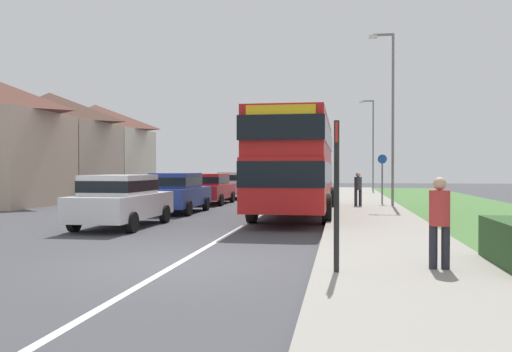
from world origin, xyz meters
name	(u,v)px	position (x,y,z in m)	size (l,w,h in m)	color
ground_plane	(177,264)	(0.00, 0.00, 0.00)	(120.00, 120.00, 0.00)	#424247
lane_marking_centre	(250,222)	(0.00, 8.00, 0.00)	(0.14, 60.00, 0.01)	silver
pavement_near_side	(381,229)	(4.20, 6.00, 0.06)	(3.20, 68.00, 0.12)	gray
double_decker_bus	(297,161)	(1.36, 10.92, 2.14)	(2.80, 11.32, 3.70)	red
parked_car_white	(122,198)	(-3.64, 5.81, 0.90)	(1.96, 4.51, 1.63)	silver
parked_car_blue	(177,191)	(-3.59, 11.22, 0.91)	(1.87, 4.39, 1.65)	navy
parked_car_red	(210,187)	(-3.64, 16.84, 0.87)	(1.94, 4.44, 1.57)	#B21E1E
parked_car_silver	(234,184)	(-3.46, 22.12, 0.90)	(1.88, 4.25, 1.63)	#B7B7BC
pedestrian_at_stop	(439,218)	(4.71, -0.32, 0.98)	(0.34, 0.34, 1.67)	#23232D
pedestrian_walking_away	(358,187)	(3.83, 14.99, 0.98)	(0.34, 0.34, 1.67)	#23232D
bus_stop_sign	(337,185)	(3.00, -0.85, 1.54)	(0.09, 0.52, 2.60)	black
cycle_route_sign	(382,177)	(5.04, 16.65, 1.43)	(0.44, 0.08, 2.52)	slate
street_lamp_mid	(391,109)	(5.31, 15.28, 4.58)	(1.14, 0.20, 8.04)	slate
street_lamp_far	(372,139)	(5.44, 32.81, 4.17)	(1.14, 0.20, 7.25)	slate
house_terrace_far_side	(49,146)	(-14.52, 20.01, 3.24)	(7.03, 18.00, 6.48)	#C1A88E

